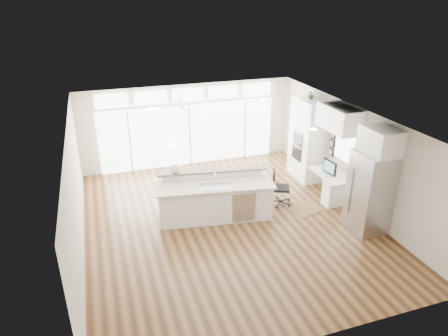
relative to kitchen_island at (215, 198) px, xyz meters
name	(u,v)px	position (x,y,z in m)	size (l,w,h in m)	color
floor	(228,222)	(0.25, -0.28, -0.60)	(7.00, 8.00, 0.02)	#402713
ceiling	(228,120)	(0.25, -0.28, 2.11)	(7.00, 8.00, 0.02)	white
wall_back	(189,125)	(0.25, 3.72, 0.76)	(7.00, 0.04, 2.70)	beige
wall_front	(312,277)	(0.25, -4.28, 0.76)	(7.00, 0.04, 2.70)	beige
wall_left	(75,195)	(-3.25, -0.28, 0.76)	(0.04, 8.00, 2.70)	beige
wall_right	(352,156)	(3.75, -0.28, 0.76)	(0.04, 8.00, 2.70)	beige
glass_wall	(189,134)	(0.25, 3.66, 0.46)	(5.80, 0.06, 2.08)	silver
transom_row	(188,95)	(0.25, 3.66, 1.79)	(5.90, 0.06, 0.40)	silver
desk_window	(345,146)	(3.71, 0.02, 0.96)	(0.04, 0.85, 0.85)	white
ceiling_fan	(180,101)	(-0.25, 2.52, 1.89)	(1.16, 1.16, 0.32)	white
recessed_lights	(226,118)	(0.25, -0.08, 2.09)	(3.40, 3.00, 0.02)	#EEE7CA
oven_cabinet	(307,139)	(3.42, 1.52, 0.66)	(0.64, 1.20, 2.50)	white
desk_nook	(330,186)	(3.38, 0.02, -0.21)	(0.72, 1.30, 0.76)	white
upper_cabinets	(339,118)	(3.42, 0.02, 1.76)	(0.64, 1.30, 0.64)	white
refrigerator	(370,192)	(3.36, -1.63, 0.41)	(0.76, 0.90, 2.00)	#AFAEB3
fridge_cabinet	(381,141)	(3.42, -1.63, 1.71)	(0.64, 0.90, 0.60)	white
framed_photos	(332,143)	(3.71, 0.64, 0.81)	(0.06, 0.22, 0.80)	black
kitchen_island	(215,198)	(0.00, 0.00, 0.00)	(2.96, 1.11, 1.18)	white
rug	(306,209)	(2.44, -0.36, -0.58)	(0.83, 0.60, 0.01)	#3E2B13
office_chair	(281,188)	(1.92, 0.16, -0.10)	(0.51, 0.47, 0.98)	black
fishbowl	(175,168)	(-0.88, 0.54, 0.71)	(0.25, 0.25, 0.25)	silver
monitor	(330,167)	(3.30, 0.02, 0.39)	(0.09, 0.52, 0.43)	black
keyboard	(324,175)	(3.13, 0.02, 0.18)	(0.13, 0.35, 0.02)	silver
potted_plant	(311,95)	(3.42, 1.52, 2.02)	(0.25, 0.28, 0.22)	#245123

